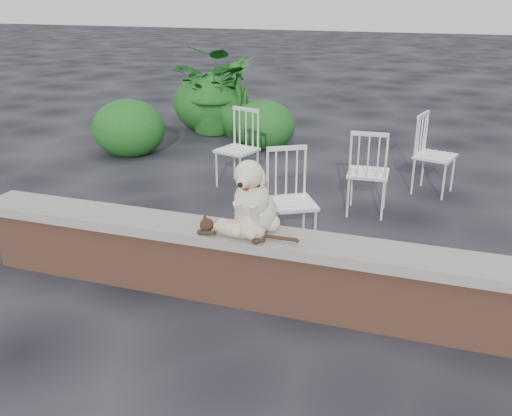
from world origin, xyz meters
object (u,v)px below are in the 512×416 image
(chair_a, at_px, (291,201))
(potted_plant_b, at_px, (237,96))
(cat, at_px, (239,228))
(chair_b, at_px, (237,149))
(chair_e, at_px, (435,155))
(chair_c, at_px, (368,171))
(dog, at_px, (256,194))
(potted_plant_a, at_px, (216,90))

(chair_a, xyz_separation_m, potted_plant_b, (-2.00, 3.96, 0.17))
(cat, relative_size, chair_b, 0.95)
(cat, height_order, chair_e, chair_e)
(chair_c, bearing_deg, chair_b, -16.81)
(chair_e, relative_size, chair_b, 1.00)
(chair_e, bearing_deg, chair_c, 158.95)
(dog, distance_m, potted_plant_b, 5.32)
(dog, height_order, chair_b, dog)
(potted_plant_a, relative_size, potted_plant_b, 1.12)
(dog, xyz_separation_m, potted_plant_b, (-1.98, 4.93, -0.23))
(chair_c, xyz_separation_m, potted_plant_a, (-2.92, 2.84, 0.25))
(chair_b, bearing_deg, potted_plant_b, 126.85)
(cat, height_order, chair_b, chair_b)
(dog, bearing_deg, chair_b, 116.29)
(cat, xyz_separation_m, potted_plant_a, (-2.29, 5.09, 0.07))
(chair_a, xyz_separation_m, potted_plant_a, (-2.38, 3.97, 0.25))
(chair_a, bearing_deg, potted_plant_a, 90.40)
(chair_b, bearing_deg, chair_e, 28.86)
(dog, distance_m, chair_a, 1.06)
(chair_b, bearing_deg, cat, -52.63)
(dog, distance_m, chair_b, 2.76)
(chair_b, distance_m, potted_plant_a, 2.77)
(chair_b, bearing_deg, dog, -49.94)
(cat, relative_size, chair_c, 0.95)
(chair_a, distance_m, potted_plant_a, 4.64)
(dog, height_order, potted_plant_a, potted_plant_a)
(cat, bearing_deg, chair_b, 113.60)
(cat, distance_m, chair_e, 3.41)
(chair_b, relative_size, potted_plant_b, 0.73)
(chair_c, xyz_separation_m, chair_b, (-1.64, 0.40, 0.00))
(potted_plant_a, bearing_deg, chair_a, -59.06)
(chair_c, distance_m, potted_plant_b, 3.80)
(cat, bearing_deg, potted_plant_a, 116.98)
(cat, xyz_separation_m, chair_c, (0.63, 2.25, -0.19))
(chair_c, relative_size, chair_e, 1.00)
(chair_c, xyz_separation_m, chair_a, (-0.54, -1.13, 0.00))
(chair_c, bearing_deg, dog, 72.17)
(chair_c, height_order, potted_plant_a, potted_plant_a)
(potted_plant_a, bearing_deg, chair_c, -44.21)
(chair_c, bearing_deg, cat, 71.21)
(cat, height_order, potted_plant_b, potted_plant_b)
(chair_b, height_order, potted_plant_b, potted_plant_b)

